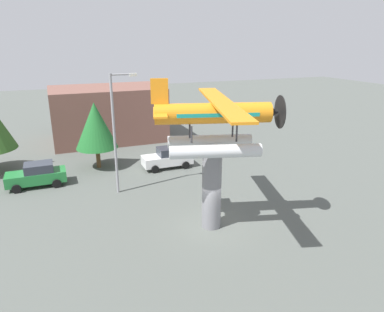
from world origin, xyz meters
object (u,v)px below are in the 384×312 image
display_pedestal (212,190)px  tree_east (95,126)px  floatplane_monument (215,122)px  streetlight_primary (117,126)px  car_near_green (37,175)px  car_mid_white (168,158)px  storefront_building (108,113)px

display_pedestal → tree_east: (-4.69, 12.82, 1.38)m
floatplane_monument → streetlight_primary: bearing=136.3°
display_pedestal → car_near_green: bearing=132.6°
car_mid_white → tree_east: size_ratio=0.75×
car_near_green → streetlight_primary: 7.61m
streetlight_primary → floatplane_monument: bearing=-59.6°
storefront_building → streetlight_primary: bearing=-96.3°
storefront_building → tree_east: storefront_building is taller
car_mid_white → storefront_building: storefront_building is taller
car_near_green → car_mid_white: same height
car_near_green → storefront_building: (7.20, 11.67, 1.95)m
streetlight_primary → storefront_building: size_ratio=0.72×
car_mid_white → storefront_building: (-3.12, 11.43, 1.95)m
display_pedestal → tree_east: size_ratio=0.81×
streetlight_primary → tree_east: size_ratio=1.49×
car_near_green → tree_east: size_ratio=0.75×
streetlight_primary → tree_east: bearing=97.1°
car_near_green → car_mid_white: size_ratio=1.00×
display_pedestal → tree_east: 13.72m
display_pedestal → car_mid_white: bearing=85.6°
display_pedestal → floatplane_monument: size_ratio=0.44×
floatplane_monument → car_mid_white: (0.70, 10.61, -5.35)m
display_pedestal → storefront_building: 22.13m
floatplane_monument → display_pedestal: bearing=-180.0°
storefront_building → tree_east: bearing=-104.6°
streetlight_primary → car_mid_white: bearing=37.4°
display_pedestal → floatplane_monument: (0.13, -0.04, 3.95)m
car_near_green → streetlight_primary: (5.54, -3.41, 3.95)m
car_mid_white → car_near_green: bearing=1.3°
display_pedestal → streetlight_primary: streetlight_primary is taller
floatplane_monument → storefront_building: bearing=112.2°
display_pedestal → car_near_green: 14.10m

